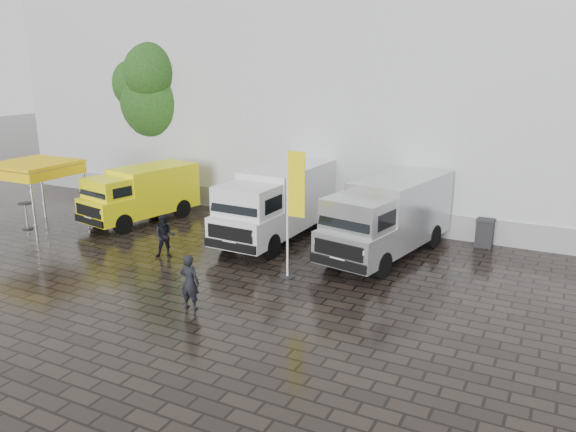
% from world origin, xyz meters
% --- Properties ---
extents(ground, '(120.00, 120.00, 0.00)m').
position_xyz_m(ground, '(0.00, 0.00, 0.00)').
color(ground, black).
rests_on(ground, ground).
extents(exhibition_hall, '(44.00, 16.00, 12.00)m').
position_xyz_m(exhibition_hall, '(2.00, 16.00, 6.00)').
color(exhibition_hall, silver).
rests_on(exhibition_hall, ground).
extents(hall_plinth, '(44.00, 0.15, 1.00)m').
position_xyz_m(hall_plinth, '(2.00, 7.95, 0.50)').
color(hall_plinth, gray).
rests_on(hall_plinth, ground).
extents(van_yellow, '(3.09, 5.62, 2.45)m').
position_xyz_m(van_yellow, '(-9.09, 4.22, 1.23)').
color(van_yellow, '#FDF70D').
rests_on(van_yellow, ground).
extents(van_white, '(2.47, 6.77, 2.90)m').
position_xyz_m(van_white, '(-2.36, 4.70, 1.45)').
color(van_white, white).
rests_on(van_white, ground).
extents(van_silver, '(3.46, 6.94, 2.87)m').
position_xyz_m(van_silver, '(2.30, 4.70, 1.44)').
color(van_silver, '#B5B8BA').
rests_on(van_silver, ground).
extents(canopy_tent, '(2.97, 2.97, 2.96)m').
position_xyz_m(canopy_tent, '(-12.26, 1.28, 2.75)').
color(canopy_tent, silver).
rests_on(canopy_tent, ground).
extents(flagpole, '(0.88, 0.50, 4.52)m').
position_xyz_m(flagpole, '(0.14, 1.08, 2.49)').
color(flagpole, black).
rests_on(flagpole, ground).
extents(tree, '(4.66, 4.66, 8.37)m').
position_xyz_m(tree, '(-11.75, 9.62, 5.37)').
color(tree, black).
rests_on(tree, ground).
extents(cocktail_table, '(0.60, 0.60, 1.17)m').
position_xyz_m(cocktail_table, '(-12.75, 1.01, 0.59)').
color(cocktail_table, black).
rests_on(cocktail_table, ground).
extents(wheelie_bin, '(0.68, 0.68, 1.12)m').
position_xyz_m(wheelie_bin, '(5.44, 7.54, 0.56)').
color(wheelie_bin, black).
rests_on(wheelie_bin, ground).
extents(person_front, '(0.65, 0.46, 1.69)m').
position_xyz_m(person_front, '(-1.46, -2.48, 0.84)').
color(person_front, black).
rests_on(person_front, ground).
extents(person_tent, '(0.99, 0.92, 1.62)m').
position_xyz_m(person_tent, '(-5.03, 0.83, 0.81)').
color(person_tent, black).
rests_on(person_tent, ground).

